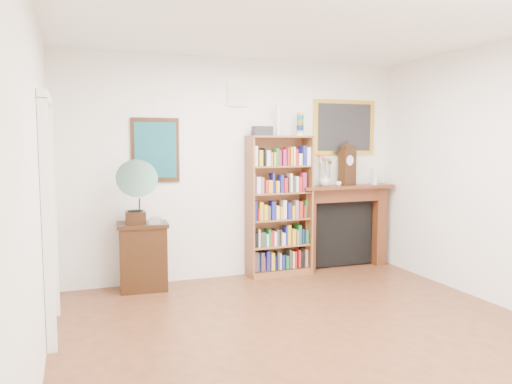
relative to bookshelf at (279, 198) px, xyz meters
The scene contains 15 objects.
room 2.42m from the bookshelf, 102.58° to the right, with size 4.51×5.01×2.81m.
door_casing 2.96m from the bookshelf, 157.49° to the right, with size 0.08×1.02×2.17m.
teal_poster 1.70m from the bookshelf, behind, with size 0.58×0.04×0.78m.
small_picture 1.43m from the bookshelf, 163.88° to the left, with size 0.26×0.04×0.30m.
gilt_painting 1.39m from the bookshelf, ahead, with size 0.95×0.04×0.75m.
bookshelf is the anchor object (origin of this frame).
side_cabinet 1.88m from the bookshelf, behind, with size 0.59×0.43×0.80m, color black.
fireplace 1.05m from the bookshelf, ahead, with size 1.37×0.34×1.16m.
gramophone 1.87m from the bookshelf, behind, with size 0.48×0.59×0.75m.
cd_stack 1.66m from the bookshelf, behind, with size 0.12×0.12×0.08m, color #ABABB7.
mantel_clock 1.10m from the bookshelf, ahead, with size 0.26×0.20×0.54m.
flower_vase 0.71m from the bookshelf, ahead, with size 0.16×0.16×0.16m, color silver.
teacup 0.86m from the bookshelf, ahead, with size 0.08×0.08×0.06m, color white.
bottle_left 1.46m from the bookshelf, ahead, with size 0.07×0.07×0.24m, color silver.
bottle_right 1.47m from the bookshelf, ahead, with size 0.06×0.06×0.20m, color silver.
Camera 1 is at (-1.98, -3.63, 1.74)m, focal length 35.00 mm.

